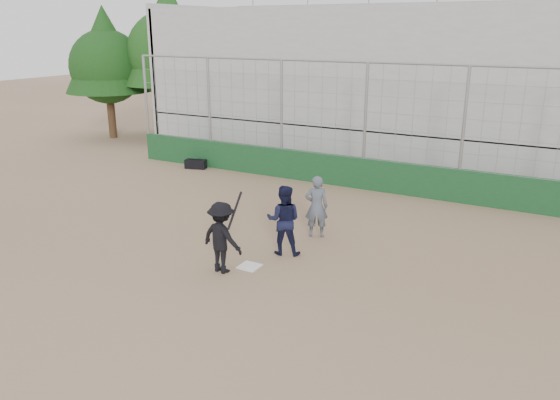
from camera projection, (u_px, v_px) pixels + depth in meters
The scene contains 10 objects.
ground at pixel (249, 267), 11.95m from camera, with size 90.00×90.00×0.00m, color brown.
home_plate at pixel (249, 266), 11.95m from camera, with size 0.44×0.44×0.02m, color white.
backstop at pixel (363, 160), 17.52m from camera, with size 18.10×0.25×4.04m.
bleachers at pixel (411, 84), 21.07m from camera, with size 20.25×6.70×6.98m.
tree_left at pixel (169, 42), 24.86m from camera, with size 4.48×4.48×7.00m.
tree_right at pixel (106, 56), 24.94m from camera, with size 3.84×3.84×6.00m.
batter_at_plate at pixel (222, 237), 11.51m from camera, with size 1.08×0.79×1.73m.
catcher_crouched at pixel (284, 231), 12.47m from camera, with size 0.96×0.84×1.12m.
umpire at pixel (316, 210), 13.50m from camera, with size 0.57×0.38×1.42m, color #4C5360.
equipment_bag at pixel (196, 164), 20.28m from camera, with size 0.84×0.53×0.37m.
Camera 1 is at (5.84, -9.29, 5.00)m, focal length 35.00 mm.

